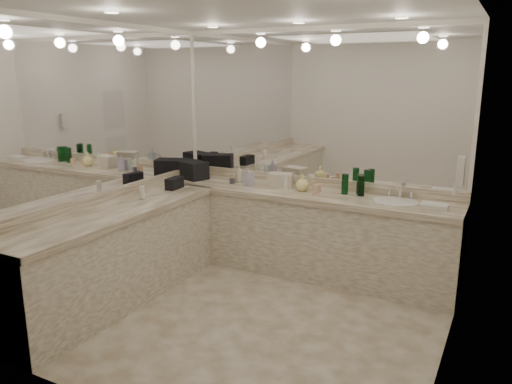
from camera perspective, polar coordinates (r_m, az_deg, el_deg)
The scene contains 35 objects.
floor at distance 4.59m, azimuth -0.53°, elevation -14.09°, with size 3.20×3.20×0.00m, color beige.
ceiling at distance 4.10m, azimuth -0.62°, elevation 20.13°, with size 3.20×3.20×0.00m, color white.
wall_back at distance 5.50m, azimuth 6.86°, elevation 4.77°, with size 3.20×0.02×2.60m, color white.
wall_left at distance 5.10m, azimuth -16.67°, elevation 3.60°, with size 0.02×3.00×2.60m, color white.
wall_right at distance 3.69m, azimuth 21.87°, elevation -0.45°, with size 0.02×3.00×2.60m, color white.
vanity_back_base at distance 5.43m, azimuth 5.47°, elevation -4.86°, with size 3.20×0.60×0.84m, color silver.
vanity_back_top at distance 5.30m, azimuth 5.53°, elevation -0.27°, with size 3.20×0.64×0.06m, color beige.
vanity_left_base at distance 4.91m, azimuth -15.87°, elevation -7.38°, with size 0.60×2.40×0.84m, color silver.
vanity_left_top at distance 4.77m, azimuth -16.13°, elevation -2.34°, with size 0.64×2.42×0.06m, color beige.
backsplash_back at distance 5.55m, azimuth 6.69°, elevation 1.16°, with size 3.20×0.04×0.10m, color beige.
backsplash_left at distance 5.15m, azimuth -16.24°, elevation -0.25°, with size 0.04×3.00×0.10m, color beige.
mirror_back at distance 5.44m, azimuth 6.96°, elevation 9.70°, with size 3.12×0.01×1.55m, color white.
mirror_left at distance 5.03m, azimuth -16.93°, elevation 8.92°, with size 0.01×2.92×1.55m, color white.
sink at distance 5.04m, azimuth 15.63°, elevation -1.16°, with size 0.44×0.44×0.03m, color white.
faucet at distance 5.22m, azimuth 16.18°, elevation 0.16°, with size 0.24×0.16×0.14m, color silver.
wall_phone at distance 4.37m, azimuth 22.35°, elevation 2.23°, with size 0.06×0.10×0.24m, color white.
door at distance 3.29m, azimuth 20.29°, elevation -6.54°, with size 0.02×0.82×2.10m, color white.
black_toiletry_bag at distance 5.96m, azimuth -7.30°, elevation 2.56°, with size 0.37×0.23×0.21m, color black.
black_bag_spill at distance 5.46m, azimuth -9.31°, elevation 1.01°, with size 0.10×0.22×0.12m, color black.
cream_cosmetic_case at distance 5.49m, azimuth 2.84°, elevation 1.39°, with size 0.26×0.16×0.15m, color beige.
hand_towel at distance 4.92m, azimuth 19.72°, elevation -1.50°, with size 0.25×0.16×0.04m, color white.
lotion_left at distance 5.06m, azimuth -12.89°, elevation -0.13°, with size 0.05×0.05×0.13m, color white.
soap_bottle_a at distance 5.69m, azimuth -1.92°, elevation 2.06°, with size 0.08×0.08×0.19m, color silver.
soap_bottle_b at distance 5.54m, azimuth -0.82°, elevation 1.80°, with size 0.09×0.09×0.20m, color #BAB0D0.
soap_bottle_c at distance 5.31m, azimuth 5.31°, elevation 1.10°, with size 0.14×0.14×0.18m, color #FFF491.
green_bottle_0 at distance 5.23m, azimuth 10.13°, elevation 0.91°, with size 0.07×0.07×0.21m, color #0D4D1C.
green_bottle_1 at distance 5.25m, azimuth 11.81°, elevation 0.87°, with size 0.07×0.07×0.21m, color #0D4D1C.
green_bottle_2 at distance 5.18m, azimuth 11.94°, elevation 0.72°, with size 0.07×0.07×0.21m, color #0D4D1C.
amenity_bottle_0 at distance 5.33m, azimuth 6.62°, elevation 0.70°, with size 0.04×0.04×0.11m, color #E0B28C.
amenity_bottle_1 at distance 5.31m, azimuth 7.19°, elevation 0.47°, with size 0.05×0.05×0.08m, color #E0B28C.
amenity_bottle_2 at distance 5.17m, azimuth 6.82°, elevation 0.25°, with size 0.06×0.06×0.10m, color #E0B28C.
amenity_bottle_3 at distance 5.64m, azimuth -0.80°, elevation 1.71°, with size 0.06×0.06×0.15m, color silver.
amenity_bottle_4 at distance 5.65m, azimuth -2.76°, elevation 1.28°, with size 0.06×0.06×0.06m, color #3F3F4C.
amenity_bottle_5 at distance 5.40m, azimuth 3.44°, elevation 1.06°, with size 0.04×0.04×0.13m, color white.
amenity_bottle_6 at distance 5.74m, azimuth -2.41°, elevation 1.60°, with size 0.05×0.05×0.09m, color #E0B28C.
Camera 1 is at (1.93, -3.58, 2.13)m, focal length 35.00 mm.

